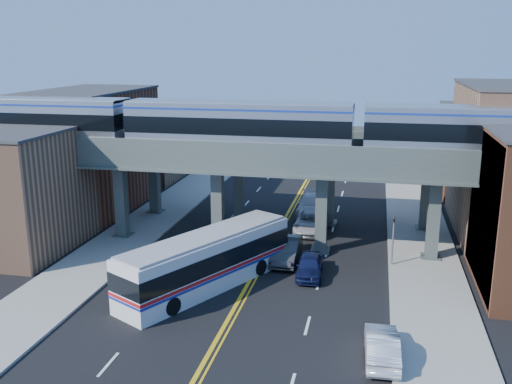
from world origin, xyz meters
TOP-DOWN VIEW (x-y plane):
  - ground at (0.00, 0.00)m, footprint 120.00×120.00m
  - sidewalk_west at (-11.50, 10.00)m, footprint 5.00×70.00m
  - sidewalk_east at (11.50, 10.00)m, footprint 5.00×70.00m
  - building_west_a at (-18.50, 4.00)m, footprint 8.00×10.00m
  - building_west_b at (-18.50, 16.00)m, footprint 8.00×14.00m
  - building_west_c at (-18.50, 29.00)m, footprint 8.00×10.00m
  - building_east_b at (18.50, 16.00)m, footprint 8.00×14.00m
  - building_east_c at (18.50, 29.00)m, footprint 8.00×10.00m
  - mural_panel at (14.55, 4.00)m, footprint 0.10×9.50m
  - elevated_viaduct_near at (0.00, 8.00)m, footprint 52.00×3.60m
  - elevated_viaduct_far at (0.00, 15.00)m, footprint 52.00×3.60m
  - transit_train at (-2.29, 8.00)m, footprint 51.71×3.25m
  - stop_sign at (0.30, 3.00)m, footprint 0.76×0.09m
  - traffic_signal at (9.20, 6.00)m, footprint 0.15×0.18m
  - transit_bus at (-2.45, -0.03)m, footprint 8.77×12.88m
  - car_lane_a at (3.77, 3.08)m, footprint 1.97×4.36m
  - car_lane_b at (1.80, 5.50)m, footprint 1.83×5.10m
  - car_lane_c at (2.73, 12.77)m, footprint 2.75×5.76m
  - car_lane_d at (2.10, 17.91)m, footprint 2.55×5.89m
  - car_parked_curb at (8.50, -6.76)m, footprint 1.81×4.63m

SIDE VIEW (x-z plane):
  - ground at x=0.00m, z-range 0.00..0.00m
  - sidewalk_west at x=-11.50m, z-range 0.00..0.16m
  - sidewalk_east at x=11.50m, z-range 0.00..0.16m
  - car_lane_a at x=3.77m, z-range 0.00..1.45m
  - car_parked_curb at x=8.50m, z-range 0.00..1.50m
  - car_lane_c at x=2.73m, z-range 0.00..1.58m
  - car_lane_b at x=1.80m, z-range 0.00..1.67m
  - car_lane_d at x=2.10m, z-range 0.00..1.69m
  - transit_bus at x=-2.45m, z-range 0.05..3.42m
  - stop_sign at x=0.30m, z-range 0.44..3.07m
  - traffic_signal at x=9.20m, z-range 0.25..4.35m
  - building_west_c at x=-18.50m, z-range 0.00..8.00m
  - building_west_a at x=-18.50m, z-range 0.00..9.00m
  - building_east_c at x=18.50m, z-range 0.00..9.00m
  - mural_panel at x=14.55m, z-range 0.00..9.50m
  - building_west_b at x=-18.50m, z-range 0.00..11.00m
  - building_east_b at x=18.50m, z-range 0.00..12.00m
  - elevated_viaduct_near at x=0.00m, z-range 2.77..10.17m
  - elevated_viaduct_far at x=0.00m, z-range 2.77..10.17m
  - transit_train at x=-2.29m, z-range 7.55..11.34m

